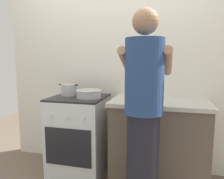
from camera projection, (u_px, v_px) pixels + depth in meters
back_wall at (132, 65)px, 2.60m from camera, size 3.20×0.10×2.50m
countertop at (158, 142)px, 2.29m from camera, size 1.00×0.60×0.90m
stove_range at (79, 135)px, 2.51m from camera, size 0.60×0.62×0.90m
pot at (68, 90)px, 2.51m from camera, size 0.24×0.17×0.13m
mixing_bowl at (89, 93)px, 2.37m from camera, size 0.28×0.28×0.09m
utensil_crock at (138, 89)px, 2.42m from camera, size 0.10×0.10×0.33m
spice_bottle at (155, 98)px, 2.13m from camera, size 0.04×0.04×0.09m
person at (143, 118)px, 1.71m from camera, size 0.41×0.50×1.70m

